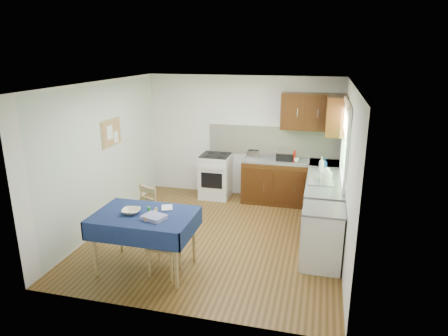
% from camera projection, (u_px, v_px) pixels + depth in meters
% --- Properties ---
extents(floor, '(4.20, 4.20, 0.00)m').
position_uv_depth(floor, '(216.00, 236.00, 6.67)').
color(floor, '#4A3113').
rests_on(floor, ground).
extents(ceiling, '(4.00, 4.20, 0.02)m').
position_uv_depth(ceiling, '(215.00, 84.00, 5.95)').
color(ceiling, white).
rests_on(ceiling, wall_back).
extents(wall_back, '(4.00, 0.02, 2.50)m').
position_uv_depth(wall_back, '(242.00, 137.00, 8.26)').
color(wall_back, white).
rests_on(wall_back, ground).
extents(wall_front, '(4.00, 0.02, 2.50)m').
position_uv_depth(wall_front, '(165.00, 216.00, 4.36)').
color(wall_front, white).
rests_on(wall_front, ground).
extents(wall_left, '(0.02, 4.20, 2.50)m').
position_uv_depth(wall_left, '(102.00, 156.00, 6.78)').
color(wall_left, silver).
rests_on(wall_left, ground).
extents(wall_right, '(0.02, 4.20, 2.50)m').
position_uv_depth(wall_right, '(347.00, 173.00, 5.84)').
color(wall_right, white).
rests_on(wall_right, ground).
extents(base_cabinets, '(1.90, 2.30, 0.86)m').
position_uv_depth(base_cabinets, '(304.00, 193.00, 7.40)').
color(base_cabinets, black).
rests_on(base_cabinets, ground).
extents(worktop_back, '(1.90, 0.60, 0.04)m').
position_uv_depth(worktop_back, '(291.00, 161.00, 7.84)').
color(worktop_back, slate).
rests_on(worktop_back, base_cabinets).
extents(worktop_right, '(0.60, 1.70, 0.04)m').
position_uv_depth(worktop_right, '(325.00, 182.00, 6.62)').
color(worktop_right, slate).
rests_on(worktop_right, base_cabinets).
extents(worktop_corner, '(0.60, 0.60, 0.04)m').
position_uv_depth(worktop_corner, '(325.00, 163.00, 7.69)').
color(worktop_corner, slate).
rests_on(worktop_corner, base_cabinets).
extents(splashback, '(2.70, 0.02, 0.60)m').
position_uv_depth(splashback, '(273.00, 141.00, 8.11)').
color(splashback, white).
rests_on(splashback, wall_back).
extents(upper_cabinets, '(1.20, 0.85, 0.70)m').
position_uv_depth(upper_cabinets, '(319.00, 113.00, 7.46)').
color(upper_cabinets, black).
rests_on(upper_cabinets, wall_back).
extents(stove, '(0.60, 0.61, 0.92)m').
position_uv_depth(stove, '(216.00, 176.00, 8.33)').
color(stove, silver).
rests_on(stove, ground).
extents(window, '(0.04, 1.48, 1.26)m').
position_uv_depth(window, '(346.00, 137.00, 6.39)').
color(window, '#2C5E27').
rests_on(window, wall_right).
extents(fridge, '(0.58, 0.60, 0.89)m').
position_uv_depth(fridge, '(322.00, 238.00, 5.64)').
color(fridge, silver).
rests_on(fridge, ground).
extents(corkboard, '(0.04, 0.62, 0.47)m').
position_uv_depth(corkboard, '(111.00, 133.00, 6.95)').
color(corkboard, '#A58452').
rests_on(corkboard, wall_left).
extents(dining_table, '(1.37, 0.93, 0.83)m').
position_uv_depth(dining_table, '(145.00, 221.00, 5.49)').
color(dining_table, '#101B43').
rests_on(dining_table, ground).
extents(chair_far, '(0.54, 0.54, 0.92)m').
position_uv_depth(chair_far, '(155.00, 209.00, 6.51)').
color(chair_far, '#A58452').
rests_on(chair_far, ground).
extents(chair_near, '(0.40, 0.40, 0.90)m').
position_uv_depth(chair_near, '(161.00, 242.00, 5.45)').
color(chair_near, '#A58452').
rests_on(chair_near, ground).
extents(toaster, '(0.24, 0.15, 0.19)m').
position_uv_depth(toaster, '(253.00, 154.00, 7.94)').
color(toaster, silver).
rests_on(toaster, worktop_back).
extents(sandwich_press, '(0.32, 0.28, 0.19)m').
position_uv_depth(sandwich_press, '(285.00, 156.00, 7.82)').
color(sandwich_press, black).
rests_on(sandwich_press, worktop_back).
extents(sauce_bottle, '(0.05, 0.05, 0.22)m').
position_uv_depth(sauce_bottle, '(294.00, 156.00, 7.68)').
color(sauce_bottle, red).
rests_on(sauce_bottle, worktop_back).
extents(yellow_packet, '(0.14, 0.11, 0.16)m').
position_uv_depth(yellow_packet, '(289.00, 155.00, 7.89)').
color(yellow_packet, yellow).
rests_on(yellow_packet, worktop_back).
extents(dish_rack, '(0.41, 0.31, 0.19)m').
position_uv_depth(dish_rack, '(321.00, 182.00, 6.48)').
color(dish_rack, gray).
rests_on(dish_rack, worktop_right).
extents(kettle, '(0.18, 0.18, 0.30)m').
position_uv_depth(kettle, '(326.00, 177.00, 6.37)').
color(kettle, silver).
rests_on(kettle, worktop_right).
extents(cup, '(0.15, 0.15, 0.09)m').
position_uv_depth(cup, '(296.00, 160.00, 7.71)').
color(cup, white).
rests_on(cup, worktop_back).
extents(soap_bottle_a, '(0.13, 0.13, 0.27)m').
position_uv_depth(soap_bottle_a, '(322.00, 164.00, 7.10)').
color(soap_bottle_a, silver).
rests_on(soap_bottle_a, worktop_right).
extents(soap_bottle_b, '(0.10, 0.09, 0.19)m').
position_uv_depth(soap_bottle_b, '(325.00, 163.00, 7.29)').
color(soap_bottle_b, '#1C4AA8').
rests_on(soap_bottle_b, worktop_right).
extents(soap_bottle_c, '(0.14, 0.14, 0.15)m').
position_uv_depth(soap_bottle_c, '(323.00, 179.00, 6.48)').
color(soap_bottle_c, '#248738').
rests_on(soap_bottle_c, worktop_right).
extents(plate_bowl, '(0.29, 0.29, 0.06)m').
position_uv_depth(plate_bowl, '(131.00, 211.00, 5.47)').
color(plate_bowl, beige).
rests_on(plate_bowl, dining_table).
extents(book, '(0.22, 0.25, 0.02)m').
position_uv_depth(book, '(161.00, 208.00, 5.64)').
color(book, white).
rests_on(book, dining_table).
extents(spice_jar, '(0.05, 0.05, 0.10)m').
position_uv_depth(spice_jar, '(149.00, 210.00, 5.46)').
color(spice_jar, '#227F33').
rests_on(spice_jar, dining_table).
extents(tea_towel, '(0.35, 0.31, 0.05)m').
position_uv_depth(tea_towel, '(154.00, 217.00, 5.28)').
color(tea_towel, '#282A95').
rests_on(tea_towel, dining_table).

